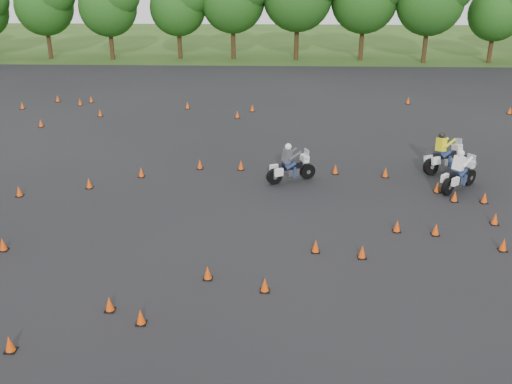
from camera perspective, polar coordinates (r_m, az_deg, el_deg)
The scene contains 7 objects.
ground at distance 19.14m, azimuth -0.40°, elevation -8.00°, with size 140.00×140.00×0.00m, color #2D5119.
asphalt_pad at distance 24.48m, azimuth 0.16°, elevation -0.75°, with size 62.00×62.00×0.00m, color black.
treeline at distance 51.89m, azimuth 4.34°, elevation 17.09°, with size 86.79×32.00×11.01m.
traffic_cones at distance 24.00m, azimuth 0.01°, elevation -0.66°, with size 36.42×33.26×0.45m.
rider_grey at distance 26.15m, azimuth 3.55°, elevation 3.00°, with size 2.43×0.75×1.88m, color #3F4046, non-canonical shape.
rider_yellow at distance 28.67m, azimuth 18.68°, elevation 3.72°, with size 2.55×0.78×1.97m, color yellow, non-canonical shape.
rider_white at distance 26.71m, azimuth 19.77°, elevation 2.13°, with size 2.49×0.77×1.92m, color white, non-canonical shape.
Camera 1 is at (0.68, -16.41, 9.84)m, focal length 40.00 mm.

